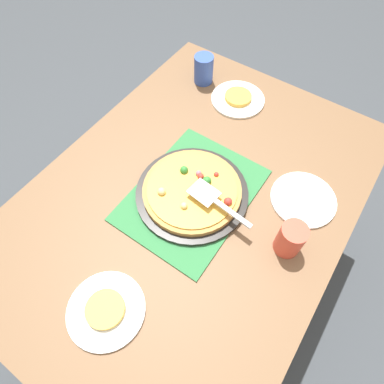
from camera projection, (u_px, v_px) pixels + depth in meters
ground_plane at (192, 268)px, 1.76m from camera, size 8.00×8.00×0.00m
dining_table at (192, 210)px, 1.21m from camera, size 1.40×1.00×0.75m
placemat at (192, 195)px, 1.12m from camera, size 0.48×0.36×0.01m
pizza_pan at (192, 193)px, 1.11m from camera, size 0.38×0.38×0.01m
pizza at (192, 190)px, 1.09m from camera, size 0.33×0.33×0.05m
plate_near_left at (238, 99)px, 1.36m from camera, size 0.22×0.22×0.01m
plate_far_right at (106, 310)px, 0.92m from camera, size 0.22×0.22×0.01m
plate_side at (303, 199)px, 1.11m from camera, size 0.22×0.22×0.01m
served_slice_left at (238, 97)px, 1.35m from camera, size 0.11×0.11×0.02m
served_slice_right at (105, 309)px, 0.91m from camera, size 0.11×0.11×0.02m
cup_near at (204, 69)px, 1.38m from camera, size 0.08×0.08×0.12m
cup_far at (290, 239)px, 0.97m from camera, size 0.08×0.08×0.12m
pizza_server at (216, 201)px, 1.03m from camera, size 0.08×0.23×0.01m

